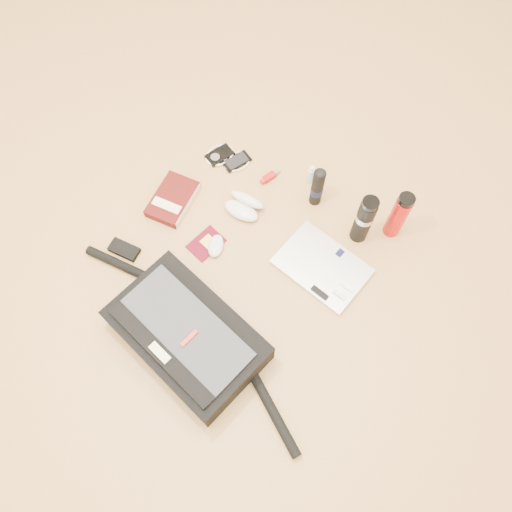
% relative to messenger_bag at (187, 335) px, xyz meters
% --- Properties ---
extents(ground, '(4.00, 4.00, 0.00)m').
position_rel_messenger_bag_xyz_m(ground, '(0.00, 0.30, -0.07)').
color(ground, '#B3834A').
rests_on(ground, ground).
extents(messenger_bag, '(1.04, 0.40, 0.14)m').
position_rel_messenger_bag_xyz_m(messenger_bag, '(0.00, 0.00, 0.00)').
color(messenger_bag, black).
rests_on(messenger_bag, ground).
extents(laptop, '(0.35, 0.26, 0.03)m').
position_rel_messenger_bag_xyz_m(laptop, '(0.25, 0.49, -0.05)').
color(laptop, silver).
rests_on(laptop, ground).
extents(book, '(0.17, 0.23, 0.04)m').
position_rel_messenger_bag_xyz_m(book, '(-0.38, 0.42, -0.05)').
color(book, '#3F0B09').
rests_on(book, ground).
extents(passport, '(0.12, 0.15, 0.01)m').
position_rel_messenger_bag_xyz_m(passport, '(-0.17, 0.34, -0.06)').
color(passport, '#4A0311').
rests_on(passport, ground).
extents(mouse, '(0.09, 0.11, 0.03)m').
position_rel_messenger_bag_xyz_m(mouse, '(-0.13, 0.34, -0.05)').
color(mouse, silver).
rests_on(mouse, ground).
extents(sunglasses_case, '(0.15, 0.13, 0.08)m').
position_rel_messenger_bag_xyz_m(sunglasses_case, '(-0.13, 0.54, -0.04)').
color(sunglasses_case, silver).
rests_on(sunglasses_case, ground).
extents(ipod, '(0.12, 0.13, 0.01)m').
position_rel_messenger_bag_xyz_m(ipod, '(-0.36, 0.70, -0.06)').
color(ipod, black).
rests_on(ipod, ground).
extents(phone, '(0.12, 0.13, 0.01)m').
position_rel_messenger_bag_xyz_m(phone, '(-0.28, 0.71, -0.06)').
color(phone, black).
rests_on(phone, ground).
extents(inhaler, '(0.05, 0.09, 0.02)m').
position_rel_messenger_bag_xyz_m(inhaler, '(-0.12, 0.72, -0.05)').
color(inhaler, '#A01211').
rests_on(inhaler, ground).
extents(spray_bottle, '(0.03, 0.03, 0.10)m').
position_rel_messenger_bag_xyz_m(spray_bottle, '(0.02, 0.80, -0.02)').
color(spray_bottle, '#A4CDE2').
rests_on(spray_bottle, ground).
extents(aerosol_can, '(0.06, 0.06, 0.20)m').
position_rel_messenger_bag_xyz_m(aerosol_can, '(0.08, 0.73, 0.03)').
color(aerosol_can, black).
rests_on(aerosol_can, ground).
extents(thermos_black, '(0.08, 0.08, 0.25)m').
position_rel_messenger_bag_xyz_m(thermos_black, '(0.30, 0.68, 0.06)').
color(thermos_black, black).
rests_on(thermos_black, ground).
extents(thermos_red, '(0.07, 0.07, 0.24)m').
position_rel_messenger_bag_xyz_m(thermos_red, '(0.39, 0.77, 0.05)').
color(thermos_red, '#AC0D0D').
rests_on(thermos_red, ground).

